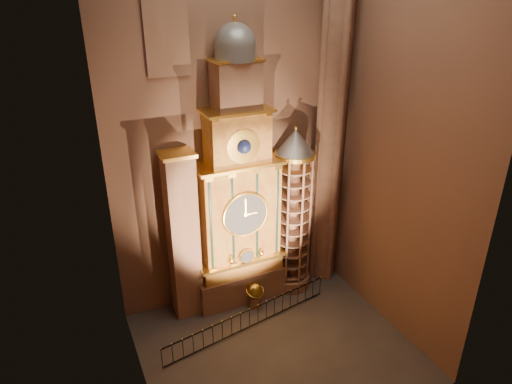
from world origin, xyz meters
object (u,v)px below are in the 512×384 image
astronomical_clock (238,202)px  portrait_tower (183,237)px  celestial_globe (255,293)px  stair_turret (293,213)px  iron_railing (249,319)px

astronomical_clock → portrait_tower: astronomical_clock is taller
astronomical_clock → celestial_globe: (0.42, -1.36, -5.68)m
portrait_tower → stair_turret: 6.91m
stair_turret → iron_railing: size_ratio=1.01×
stair_turret → celestial_globe: (-3.08, -1.10, -4.27)m
portrait_tower → astronomical_clock: bearing=-0.3°
stair_turret → celestial_globe: 5.38m
astronomical_clock → portrait_tower: size_ratio=1.64×
stair_turret → celestial_globe: size_ratio=6.48×
portrait_tower → iron_railing: (2.71, -3.03, -4.45)m
portrait_tower → stair_turret: bearing=-2.3°
celestial_globe → astronomical_clock: bearing=107.2°
portrait_tower → celestial_globe: bearing=-19.9°
stair_turret → portrait_tower: bearing=177.7°
portrait_tower → celestial_globe: 5.81m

